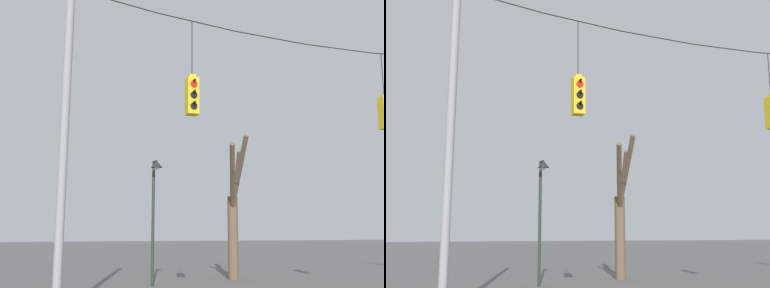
{
  "view_description": "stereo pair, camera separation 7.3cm",
  "coord_description": "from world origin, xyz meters",
  "views": [
    {
      "loc": [
        -9.22,
        -12.82,
        2.09
      ],
      "look_at": [
        -5.12,
        0.03,
        4.56
      ],
      "focal_mm": 45.0,
      "sensor_mm": 36.0,
      "label": 1
    },
    {
      "loc": [
        -9.15,
        -12.84,
        2.09
      ],
      "look_at": [
        -5.12,
        0.03,
        4.56
      ],
      "focal_mm": 45.0,
      "sensor_mm": 36.0,
      "label": 2
    }
  ],
  "objects": [
    {
      "name": "span_wire",
      "position": [
        0.0,
        0.03,
        8.29
      ],
      "size": [
        17.33,
        0.03,
        0.76
      ],
      "color": "black"
    },
    {
      "name": "bare_tree",
      "position": [
        -0.71,
        7.6,
        2.89
      ],
      "size": [
        2.03,
        4.62,
        6.21
      ],
      "color": "brown",
      "rests_on": "ground_plane"
    },
    {
      "name": "traffic_light_over_intersection",
      "position": [
        -5.12,
        0.03,
        6.0
      ],
      "size": [
        0.34,
        0.58,
        2.87
      ],
      "color": "yellow"
    },
    {
      "name": "utility_pole_left",
      "position": [
        -8.66,
        0.03,
        4.57
      ],
      "size": [
        0.23,
        0.23,
        9.16
      ],
      "color": "gray",
      "rests_on": "ground_plane"
    },
    {
      "name": "street_lamp",
      "position": [
        -4.81,
        5.88,
        3.6
      ],
      "size": [
        0.46,
        0.8,
        4.94
      ],
      "color": "#233323",
      "rests_on": "ground_plane"
    }
  ]
}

